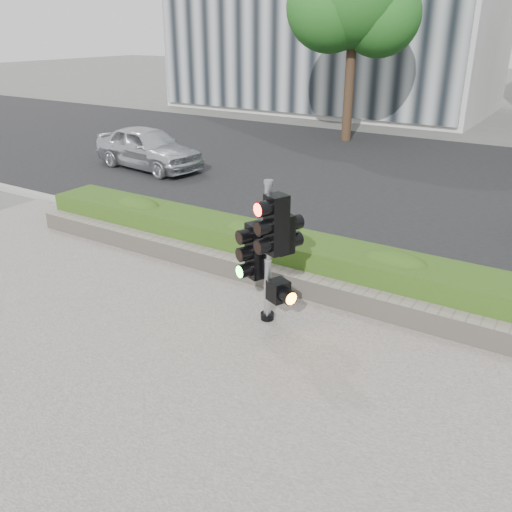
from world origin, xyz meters
name	(u,v)px	position (x,y,z in m)	size (l,w,h in m)	color
ground	(225,344)	(0.00, 0.00, 0.00)	(120.00, 120.00, 0.00)	#51514C
sidewalk	(87,453)	(0.00, -2.50, 0.01)	(16.00, 11.00, 0.03)	#9E9389
road	(428,183)	(0.00, 10.00, 0.01)	(60.00, 13.00, 0.02)	black
curb	(323,264)	(0.00, 3.15, 0.06)	(60.00, 0.25, 0.12)	gray
stone_wall	(291,282)	(0.00, 1.90, 0.20)	(12.00, 0.32, 0.34)	gray
hedge	(309,259)	(0.00, 2.55, 0.37)	(12.00, 1.00, 0.68)	#537925
traffic_signal	(271,246)	(0.20, 0.90, 1.22)	(0.80, 0.68, 2.16)	black
car_silver	(148,148)	(-7.85, 7.02, 0.66)	(1.52, 3.79, 1.29)	silver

